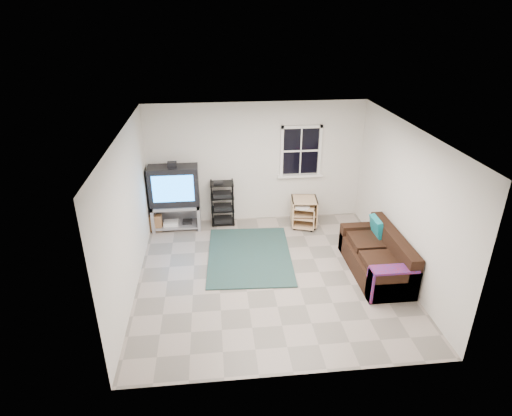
{
  "coord_description": "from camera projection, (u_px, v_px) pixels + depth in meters",
  "views": [
    {
      "loc": [
        -0.92,
        -6.31,
        4.3
      ],
      "look_at": [
        -0.21,
        0.4,
        1.14
      ],
      "focal_mm": 30.0,
      "sensor_mm": 36.0,
      "label": 1
    }
  ],
  "objects": [
    {
      "name": "tv_unit",
      "position": [
        174.0,
        192.0,
        8.9
      ],
      "size": [
        1.01,
        0.51,
        1.49
      ],
      "color": "#96969D",
      "rests_on": "ground"
    },
    {
      "name": "shag_rug",
      "position": [
        249.0,
        255.0,
        8.17
      ],
      "size": [
        1.67,
        2.22,
        0.03
      ],
      "primitive_type": "cube",
      "rotation": [
        0.0,
        0.0,
        -0.05
      ],
      "color": "black",
      "rests_on": "ground"
    },
    {
      "name": "room",
      "position": [
        301.0,
        154.0,
        9.1
      ],
      "size": [
        4.6,
        4.62,
        4.6
      ],
      "color": "gray",
      "rests_on": "ground"
    },
    {
      "name": "side_table_right",
      "position": [
        305.0,
        214.0,
        9.15
      ],
      "size": [
        0.59,
        0.59,
        0.53
      ],
      "rotation": [
        0.0,
        0.0,
        -0.33
      ],
      "color": "tan",
      "rests_on": "ground"
    },
    {
      "name": "side_table_left",
      "position": [
        304.0,
        210.0,
        9.23
      ],
      "size": [
        0.59,
        0.59,
        0.63
      ],
      "rotation": [
        0.0,
        0.0,
        -0.11
      ],
      "color": "tan",
      "rests_on": "ground"
    },
    {
      "name": "av_rack",
      "position": [
        223.0,
        206.0,
        9.23
      ],
      "size": [
        0.49,
        0.36,
        0.99
      ],
      "color": "black",
      "rests_on": "ground"
    },
    {
      "name": "paper_bag",
      "position": [
        156.0,
        223.0,
        9.04
      ],
      "size": [
        0.26,
        0.18,
        0.36
      ],
      "primitive_type": "cube",
      "rotation": [
        0.0,
        0.0,
        -0.06
      ],
      "color": "olive",
      "rests_on": "ground"
    },
    {
      "name": "sofa",
      "position": [
        378.0,
        258.0,
        7.55
      ],
      "size": [
        0.81,
        1.82,
        0.83
      ],
      "color": "black",
      "rests_on": "ground"
    }
  ]
}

